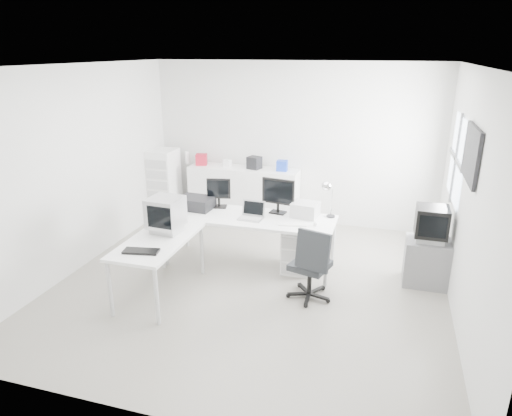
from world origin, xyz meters
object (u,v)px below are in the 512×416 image
(crt_tv, at_px, (431,225))
(laser_printer, at_px, (305,210))
(lcd_monitor_large, at_px, (278,196))
(tv_cabinet, at_px, (426,262))
(sideboard, at_px, (244,194))
(side_desk, at_px, (160,266))
(drawer_pedestal, at_px, (298,250))
(inkjet_printer, at_px, (196,203))
(crt_monitor, at_px, (166,214))
(laptop, at_px, (251,211))
(lcd_monitor_small, at_px, (219,193))
(filing_cabinet, at_px, (165,184))
(main_desk, at_px, (250,241))
(office_chair, at_px, (310,262))

(crt_tv, bearing_deg, laser_printer, 177.03)
(lcd_monitor_large, height_order, tv_cabinet, lcd_monitor_large)
(lcd_monitor_large, relative_size, sideboard, 0.25)
(side_desk, distance_m, laser_printer, 2.13)
(laser_printer, distance_m, tv_cabinet, 1.75)
(drawer_pedestal, height_order, crt_tv, crt_tv)
(inkjet_printer, relative_size, crt_monitor, 0.96)
(laptop, bearing_deg, sideboard, 114.47)
(lcd_monitor_large, xyz_separation_m, crt_tv, (2.06, -0.12, -0.16))
(drawer_pedestal, distance_m, laser_printer, 0.58)
(tv_cabinet, bearing_deg, side_desk, -159.27)
(side_desk, distance_m, lcd_monitor_small, 1.51)
(drawer_pedestal, height_order, inkjet_printer, inkjet_printer)
(laptop, bearing_deg, inkjet_printer, 171.14)
(side_desk, xyz_separation_m, tv_cabinet, (3.26, 1.23, -0.07))
(crt_tv, bearing_deg, filing_cabinet, 163.29)
(inkjet_printer, relative_size, laser_printer, 1.36)
(lcd_monitor_small, height_order, laser_printer, lcd_monitor_small)
(laptop, height_order, sideboard, laptop)
(crt_tv, bearing_deg, sideboard, 152.50)
(laser_printer, bearing_deg, sideboard, 140.20)
(lcd_monitor_large, height_order, crt_monitor, crt_monitor)
(side_desk, relative_size, lcd_monitor_large, 2.79)
(main_desk, bearing_deg, side_desk, -127.69)
(side_desk, bearing_deg, drawer_pedestal, 36.57)
(tv_cabinet, xyz_separation_m, sideboard, (-3.05, 1.59, 0.18))
(lcd_monitor_small, height_order, filing_cabinet, filing_cabinet)
(inkjet_printer, height_order, laser_printer, laser_printer)
(drawer_pedestal, height_order, lcd_monitor_small, lcd_monitor_small)
(lcd_monitor_small, distance_m, crt_tv, 2.96)
(inkjet_printer, bearing_deg, filing_cabinet, 136.25)
(drawer_pedestal, height_order, tv_cabinet, tv_cabinet)
(laser_printer, xyz_separation_m, tv_cabinet, (1.66, -0.09, -0.54))
(office_chair, distance_m, filing_cabinet, 3.76)
(main_desk, height_order, drawer_pedestal, main_desk)
(laser_printer, bearing_deg, side_desk, -133.09)
(laptop, height_order, crt_monitor, crt_monitor)
(crt_tv, bearing_deg, main_desk, -176.82)
(main_desk, relative_size, lcd_monitor_large, 4.78)
(sideboard, height_order, filing_cabinet, filing_cabinet)
(lcd_monitor_small, xyz_separation_m, crt_monitor, (-0.30, -1.10, 0.03))
(inkjet_printer, bearing_deg, laptop, -8.13)
(office_chair, bearing_deg, drawer_pedestal, 128.23)
(lcd_monitor_small, distance_m, laser_printer, 1.31)
(filing_cabinet, bearing_deg, laptop, -36.51)
(laptop, xyz_separation_m, office_chair, (0.94, -0.57, -0.38))
(main_desk, xyz_separation_m, filing_cabinet, (-2.09, 1.48, 0.26))
(side_desk, relative_size, office_chair, 1.42)
(side_desk, height_order, office_chair, office_chair)
(inkjet_printer, distance_m, lcd_monitor_small, 0.36)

